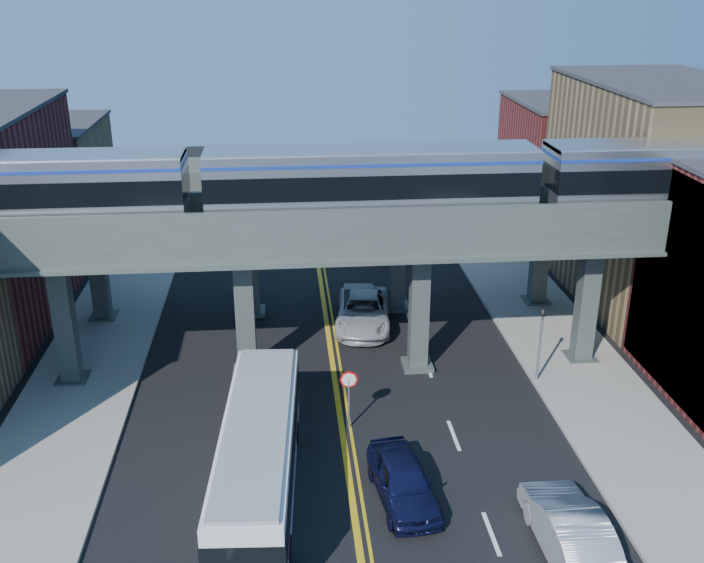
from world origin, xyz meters
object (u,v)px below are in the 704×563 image
at_px(stop_sign, 349,390).
at_px(car_parked_curb, 570,530).
at_px(transit_train, 371,181).
at_px(transit_bus, 259,458).
at_px(traffic_signal, 541,337).
at_px(car_lane_b, 359,305).
at_px(car_lane_a, 403,480).
at_px(car_lane_d, 389,237).
at_px(car_lane_c, 363,312).

height_order(stop_sign, car_parked_curb, stop_sign).
bearing_deg(stop_sign, transit_train, 74.30).
bearing_deg(transit_train, transit_bus, -118.78).
bearing_deg(traffic_signal, car_parked_curb, -102.50).
relative_size(traffic_signal, car_lane_b, 0.88).
bearing_deg(stop_sign, car_lane_a, -72.90).
xyz_separation_m(transit_train, car_parked_curb, (5.04, -13.08, -8.27)).
distance_m(stop_sign, car_lane_a, 5.19).
xyz_separation_m(car_lane_b, car_parked_curb, (4.95, -19.02, 0.11)).
relative_size(car_lane_b, car_lane_d, 0.76).
distance_m(transit_train, car_parked_curb, 16.27).
bearing_deg(car_lane_d, car_parked_curb, -87.49).
distance_m(car_lane_b, car_lane_c, 1.11).
height_order(transit_train, transit_bus, transit_train).
bearing_deg(car_lane_b, stop_sign, -93.63).
bearing_deg(stop_sign, car_parked_curb, -51.41).
bearing_deg(stop_sign, traffic_signal, 18.63).
relative_size(traffic_signal, transit_bus, 0.36).
distance_m(transit_bus, car_lane_a, 5.19).
xyz_separation_m(car_lane_b, car_lane_c, (0.13, -1.10, 0.07)).
bearing_deg(car_lane_a, traffic_signal, 39.93).
relative_size(traffic_signal, car_lane_a, 0.88).
relative_size(traffic_signal, car_parked_curb, 0.77).
bearing_deg(car_lane_a, car_lane_b, 83.14).
distance_m(car_lane_a, car_lane_d, 26.88).
xyz_separation_m(transit_bus, car_lane_a, (5.07, -0.81, -0.70)).
bearing_deg(car_parked_curb, transit_bus, -22.99).
bearing_deg(transit_bus, car_lane_b, -15.24).
height_order(transit_train, traffic_signal, transit_train).
height_order(traffic_signal, car_lane_a, traffic_signal).
distance_m(traffic_signal, car_parked_curb, 11.43).
relative_size(transit_bus, car_lane_a, 2.44).
bearing_deg(traffic_signal, car_lane_d, 102.81).
bearing_deg(traffic_signal, stop_sign, -161.37).
bearing_deg(car_lane_c, traffic_signal, -35.78).
distance_m(transit_train, transit_bus, 12.86).
xyz_separation_m(stop_sign, car_lane_b, (1.50, 10.95, -0.99)).
bearing_deg(transit_bus, stop_sign, -37.90).
bearing_deg(transit_train, car_parked_curb, -68.92).
relative_size(car_lane_a, car_lane_b, 1.00).
xyz_separation_m(car_lane_a, car_lane_b, (0.00, 15.82, -0.03)).
bearing_deg(car_lane_a, car_lane_c, 82.65).
xyz_separation_m(transit_bus, car_lane_b, (5.07, 15.01, -0.73)).
height_order(car_lane_a, car_lane_b, car_lane_a).
bearing_deg(transit_train, car_lane_a, -89.45).
relative_size(stop_sign, car_lane_c, 0.44).
bearing_deg(car_lane_c, car_parked_curb, -67.46).
relative_size(transit_train, car_lane_a, 9.43).
bearing_deg(car_lane_b, car_parked_curb, -71.25).
relative_size(transit_train, car_lane_b, 9.47).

